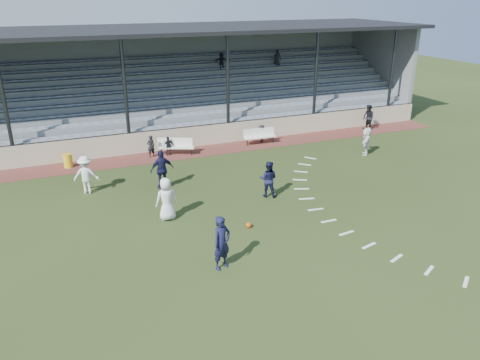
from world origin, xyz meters
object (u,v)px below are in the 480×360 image
football (249,225)px  player_white_lead (166,199)px  bench_left (176,145)px  trash_bin (68,161)px  official (368,118)px  player_navy_lead (222,243)px  bench_right (259,135)px

football → player_white_lead: (-2.76, 1.94, 0.78)m
bench_left → football: bench_left is taller
bench_left → trash_bin: bench_left is taller
official → bench_left: bearing=-94.4°
player_white_lead → official: player_white_lead is taller
player_white_lead → official: bearing=-153.5°
player_navy_lead → official: bearing=16.4°
football → player_navy_lead: bearing=-130.5°
trash_bin → player_white_lead: size_ratio=0.41×
bench_right → football: size_ratio=9.20×
trash_bin → player_navy_lead: (4.12, -12.15, 0.56)m
player_navy_lead → official: size_ratio=1.10×
bench_right → official: bearing=2.2°
football → trash_bin: bearing=121.7°
bench_left → player_white_lead: player_white_lead is taller
bench_left → player_navy_lead: bearing=-74.1°
player_navy_lead → official: 19.15m
bench_right → player_navy_lead: 13.93m
official → trash_bin: bearing=-94.7°
bench_right → player_navy_lead: player_navy_lead is taller
player_navy_lead → official: (14.86, 12.08, -0.07)m
bench_right → bench_left: bearing=-177.5°
player_white_lead → player_navy_lead: bearing=100.4°
trash_bin → bench_right: bearing=-0.3°
bench_left → trash_bin: (-5.79, 0.09, -0.20)m
trash_bin → player_navy_lead: size_ratio=0.39×
trash_bin → football: bearing=-58.3°
football → player_white_lead: 3.46m
trash_bin → player_white_lead: 8.59m
football → player_white_lead: bearing=144.9°
trash_bin → player_white_lead: player_white_lead is taller
player_white_lead → player_navy_lead: 4.31m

